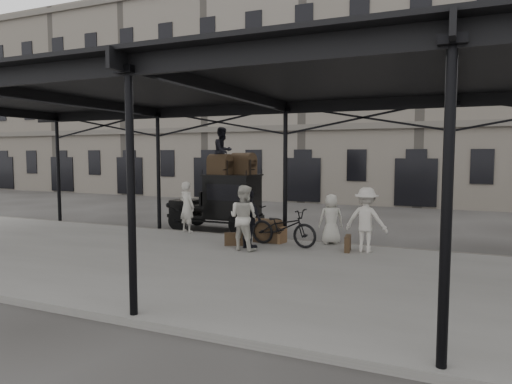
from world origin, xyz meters
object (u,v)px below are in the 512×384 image
(taxi, at_px, (225,200))
(steamer_trunk_platform, at_px, (268,232))
(porter_official, at_px, (249,219))
(bicycle, at_px, (283,227))
(porter_left, at_px, (187,207))
(steamer_trunk_roof_near, at_px, (220,166))

(taxi, bearing_deg, steamer_trunk_platform, -38.42)
(porter_official, bearing_deg, bicycle, -108.69)
(taxi, relative_size, bicycle, 1.67)
(porter_left, height_order, steamer_trunk_roof_near, steamer_trunk_roof_near)
(bicycle, distance_m, steamer_trunk_platform, 0.81)
(porter_left, bearing_deg, steamer_trunk_platform, -173.41)
(taxi, xyz_separation_m, steamer_trunk_platform, (2.60, -2.06, -0.74))
(porter_official, distance_m, steamer_trunk_roof_near, 4.20)
(taxi, height_order, bicycle, taxi)
(taxi, distance_m, steamer_trunk_roof_near, 1.32)
(taxi, relative_size, steamer_trunk_platform, 4.33)
(steamer_trunk_roof_near, height_order, steamer_trunk_platform, steamer_trunk_roof_near)
(taxi, height_order, steamer_trunk_platform, taxi)
(porter_official, distance_m, bicycle, 1.16)
(porter_left, relative_size, steamer_trunk_roof_near, 2.10)
(porter_official, bearing_deg, steamer_trunk_platform, -69.78)
(porter_official, distance_m, steamer_trunk_platform, 1.32)
(steamer_trunk_roof_near, xyz_separation_m, steamer_trunk_platform, (2.68, -1.82, -2.04))
(taxi, distance_m, porter_official, 4.08)
(porter_left, xyz_separation_m, steamer_trunk_roof_near, (0.67, 1.27, 1.44))
(porter_left, distance_m, steamer_trunk_platform, 3.45)
(porter_left, relative_size, porter_official, 1.03)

